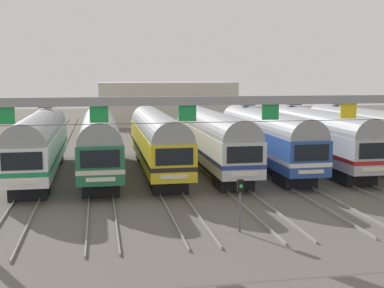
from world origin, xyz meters
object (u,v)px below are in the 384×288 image
(commuter_train_white, at_px, (40,141))
(commuter_train_blue, at_px, (265,136))
(commuter_train_green, at_px, (100,140))
(yard_signal_mast, at_px, (240,195))
(commuter_train_stainless, at_px, (316,135))
(commuter_train_yellow, at_px, (157,138))
(commuter_train_maroon, at_px, (365,134))
(commuter_train_silver, at_px, (212,137))
(catenary_gantry, at_px, (270,115))

(commuter_train_white, xyz_separation_m, commuter_train_blue, (17.48, 0.00, 0.00))
(commuter_train_green, xyz_separation_m, yard_signal_mast, (6.56, -15.66, -0.84))
(commuter_train_white, bearing_deg, commuter_train_stainless, 0.00)
(commuter_train_yellow, xyz_separation_m, commuter_train_maroon, (17.48, 0.00, 0.00))
(commuter_train_silver, distance_m, commuter_train_stainless, 8.74)
(commuter_train_white, xyz_separation_m, commuter_train_stainless, (21.86, 0.00, 0.00))
(commuter_train_white, distance_m, commuter_train_maroon, 26.23)
(commuter_train_white, xyz_separation_m, commuter_train_green, (4.37, 0.00, 0.00))
(yard_signal_mast, bearing_deg, commuter_train_silver, 82.05)
(commuter_train_silver, bearing_deg, commuter_train_green, 179.97)
(commuter_train_green, distance_m, commuter_train_maroon, 21.86)
(commuter_train_silver, xyz_separation_m, yard_signal_mast, (-2.19, -15.65, -0.83))
(catenary_gantry, bearing_deg, commuter_train_yellow, 107.95)
(commuter_train_green, xyz_separation_m, commuter_train_yellow, (4.37, -0.00, -0.00))
(commuter_train_silver, xyz_separation_m, commuter_train_blue, (4.37, 0.00, 0.00))
(commuter_train_white, distance_m, catenary_gantry, 19.02)
(commuter_train_silver, distance_m, commuter_train_maroon, 13.11)
(commuter_train_silver, height_order, yard_signal_mast, commuter_train_silver)
(commuter_train_silver, xyz_separation_m, catenary_gantry, (0.00, -13.49, 2.78))
(commuter_train_stainless, xyz_separation_m, catenary_gantry, (-8.74, -13.50, 2.77))
(commuter_train_maroon, bearing_deg, commuter_train_silver, -179.98)
(commuter_train_green, height_order, commuter_train_blue, same)
(commuter_train_yellow, bearing_deg, yard_signal_mast, -82.05)
(commuter_train_maroon, relative_size, catenary_gantry, 0.57)
(commuter_train_yellow, bearing_deg, commuter_train_green, 179.94)
(commuter_train_green, bearing_deg, commuter_train_maroon, 0.00)
(commuter_train_white, distance_m, commuter_train_green, 4.37)
(commuter_train_stainless, xyz_separation_m, commuter_train_maroon, (4.37, 0.00, 0.00))
(commuter_train_blue, xyz_separation_m, commuter_train_maroon, (8.74, 0.00, 0.00))
(commuter_train_blue, bearing_deg, commuter_train_green, 180.00)
(commuter_train_green, relative_size, catenary_gantry, 0.57)
(commuter_train_green, bearing_deg, commuter_train_stainless, 0.00)
(commuter_train_yellow, distance_m, commuter_train_silver, 4.37)
(commuter_train_blue, bearing_deg, commuter_train_stainless, 0.00)
(commuter_train_yellow, relative_size, commuter_train_maroon, 1.00)
(commuter_train_maroon, bearing_deg, catenary_gantry, -134.17)
(commuter_train_silver, height_order, commuter_train_blue, commuter_train_blue)
(commuter_train_yellow, relative_size, catenary_gantry, 0.57)
(commuter_train_white, bearing_deg, catenary_gantry, -45.83)
(commuter_train_stainless, bearing_deg, commuter_train_green, 180.00)
(commuter_train_stainless, bearing_deg, yard_signal_mast, -124.91)
(commuter_train_maroon, bearing_deg, commuter_train_yellow, -179.99)
(commuter_train_yellow, height_order, commuter_train_stainless, commuter_train_stainless)
(commuter_train_silver, bearing_deg, commuter_train_blue, 0.06)
(commuter_train_white, xyz_separation_m, commuter_train_silver, (13.11, -0.00, -0.00))
(commuter_train_yellow, distance_m, catenary_gantry, 14.45)
(commuter_train_blue, relative_size, commuter_train_stainless, 1.00)
(commuter_train_yellow, height_order, yard_signal_mast, commuter_train_yellow)
(commuter_train_blue, distance_m, commuter_train_maroon, 8.74)
(commuter_train_blue, height_order, yard_signal_mast, commuter_train_blue)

